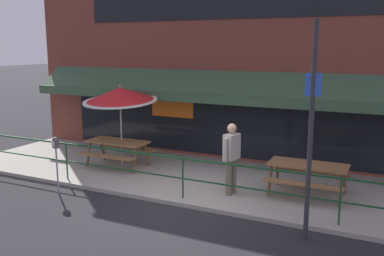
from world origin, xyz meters
The scene contains 10 objects.
ground_plane centered at (0.00, 0.00, 0.00)m, with size 120.00×120.00×0.00m, color #232326.
patio_deck centered at (0.00, 2.00, 0.05)m, with size 15.00×4.00×0.10m, color #9E998E.
restaurant_building centered at (0.00, 4.22, 3.58)m, with size 15.00×1.60×7.21m.
patio_railing centered at (0.00, 0.30, 0.80)m, with size 13.84×0.04×0.97m.
picnic_table_left centered at (-2.92, 1.85, 0.71)m, with size 1.80×1.42×0.76m.
picnic_table_centre centered at (2.54, 1.76, 0.71)m, with size 1.80×1.42×0.76m.
patio_umbrella_left centered at (-2.92, 2.06, 2.18)m, with size 2.14×2.14×2.38m.
pedestrian_walking centered at (0.90, 1.05, 1.06)m, with size 0.33×0.61×1.71m.
parking_meter_near centered at (-3.04, -0.49, 1.15)m, with size 0.15×0.16×1.42m.
street_sign_pole centered at (2.95, -0.45, 2.08)m, with size 0.28×0.09×4.04m.
Camera 1 is at (4.29, -8.09, 3.58)m, focal length 40.00 mm.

